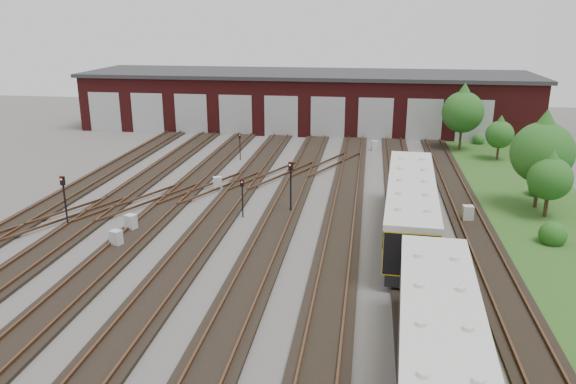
# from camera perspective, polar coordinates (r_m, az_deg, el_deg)

# --- Properties ---
(ground) EXTENTS (120.00, 120.00, 0.00)m
(ground) POSITION_cam_1_polar(r_m,az_deg,el_deg) (28.92, -7.49, -8.29)
(ground) COLOR #494644
(ground) RESTS_ON ground
(track_network) EXTENTS (30.40, 70.00, 0.33)m
(track_network) POSITION_cam_1_polar(r_m,az_deg,el_deg) (29.42, -7.51, -7.59)
(track_network) COLOR black
(track_network) RESTS_ON ground
(maintenance_shed) EXTENTS (51.00, 12.50, 6.35)m
(maintenance_shed) POSITION_cam_1_polar(r_m,az_deg,el_deg) (66.05, 1.85, 9.36)
(maintenance_shed) COLOR #4B1213
(maintenance_shed) RESTS_ON ground
(grass_verge) EXTENTS (8.00, 55.00, 0.05)m
(grass_verge) POSITION_cam_1_polar(r_m,az_deg,el_deg) (38.89, 25.18, -2.97)
(grass_verge) COLOR #244918
(grass_verge) RESTS_ON ground
(metro_train) EXTENTS (3.49, 47.06, 3.09)m
(metro_train) POSITION_cam_1_polar(r_m,az_deg,el_deg) (19.02, 15.27, -17.02)
(metro_train) COLOR black
(metro_train) RESTS_ON ground
(signal_mast_0) EXTENTS (0.30, 0.28, 3.28)m
(signal_mast_0) POSITION_cam_1_polar(r_m,az_deg,el_deg) (36.64, -21.78, -0.28)
(signal_mast_0) COLOR black
(signal_mast_0) RESTS_ON ground
(signal_mast_1) EXTENTS (0.22, 0.21, 2.53)m
(signal_mast_1) POSITION_cam_1_polar(r_m,az_deg,el_deg) (36.06, -4.66, -0.12)
(signal_mast_1) COLOR black
(signal_mast_1) RESTS_ON ground
(signal_mast_2) EXTENTS (0.24, 0.23, 2.43)m
(signal_mast_2) POSITION_cam_1_polar(r_m,az_deg,el_deg) (50.86, -4.91, 4.99)
(signal_mast_2) COLOR black
(signal_mast_2) RESTS_ON ground
(signal_mast_3) EXTENTS (0.33, 0.31, 3.46)m
(signal_mast_3) POSITION_cam_1_polar(r_m,az_deg,el_deg) (36.61, 0.28, 1.16)
(signal_mast_3) COLOR black
(signal_mast_3) RESTS_ON ground
(relay_cabinet_0) EXTENTS (0.78, 0.73, 1.05)m
(relay_cabinet_0) POSITION_cam_1_polar(r_m,az_deg,el_deg) (35.29, -15.67, -3.04)
(relay_cabinet_0) COLOR #B5B8BA
(relay_cabinet_0) RESTS_ON ground
(relay_cabinet_1) EXTENTS (0.76, 0.70, 1.02)m
(relay_cabinet_1) POSITION_cam_1_polar(r_m,az_deg,el_deg) (42.27, -7.17, 0.86)
(relay_cabinet_1) COLOR #B5B8BA
(relay_cabinet_1) RESTS_ON ground
(relay_cabinet_2) EXTENTS (0.72, 0.65, 1.00)m
(relay_cabinet_2) POSITION_cam_1_polar(r_m,az_deg,el_deg) (33.13, -17.04, -4.58)
(relay_cabinet_2) COLOR #B5B8BA
(relay_cabinet_2) RESTS_ON ground
(relay_cabinet_3) EXTENTS (0.64, 0.56, 0.93)m
(relay_cabinet_3) POSITION_cam_1_polar(r_m,az_deg,el_deg) (55.28, 8.80, 4.68)
(relay_cabinet_3) COLOR #B5B8BA
(relay_cabinet_3) RESTS_ON ground
(relay_cabinet_4) EXTENTS (0.69, 0.59, 1.08)m
(relay_cabinet_4) POSITION_cam_1_polar(r_m,az_deg,el_deg) (37.23, 17.79, -2.13)
(relay_cabinet_4) COLOR #B5B8BA
(relay_cabinet_4) RESTS_ON ground
(tree_0) EXTENTS (3.93, 3.93, 6.51)m
(tree_0) POSITION_cam_1_polar(r_m,az_deg,el_deg) (56.57, 17.37, 8.22)
(tree_0) COLOR #342517
(tree_0) RESTS_ON ground
(tree_1) EXTENTS (2.48, 2.48, 4.10)m
(tree_1) POSITION_cam_1_polar(r_m,az_deg,el_deg) (53.91, 20.74, 5.79)
(tree_1) COLOR #342517
(tree_1) RESTS_ON ground
(tree_2) EXTENTS (4.09, 4.09, 6.77)m
(tree_2) POSITION_cam_1_polar(r_m,az_deg,el_deg) (40.68, 24.50, 4.33)
(tree_2) COLOR #342517
(tree_2) RESTS_ON ground
(tree_3) EXTENTS (2.77, 2.77, 4.60)m
(tree_3) POSITION_cam_1_polar(r_m,az_deg,el_deg) (39.27, 25.13, 1.72)
(tree_3) COLOR #342517
(tree_3) RESTS_ON ground
(bush_0) EXTENTS (1.55, 1.55, 1.55)m
(bush_0) POSITION_cam_1_polar(r_m,az_deg,el_deg) (35.46, 25.35, -3.59)
(bush_0) COLOR #1D4A15
(bush_0) RESTS_ON ground
(bush_1) EXTENTS (1.73, 1.73, 1.73)m
(bush_1) POSITION_cam_1_polar(r_m,az_deg,el_deg) (44.50, 24.34, 0.72)
(bush_1) COLOR #1D4A15
(bush_1) RESTS_ON ground
(bush_2) EXTENTS (1.17, 1.17, 1.17)m
(bush_2) POSITION_cam_1_polar(r_m,az_deg,el_deg) (60.49, 18.80, 5.17)
(bush_2) COLOR #1D4A15
(bush_2) RESTS_ON ground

